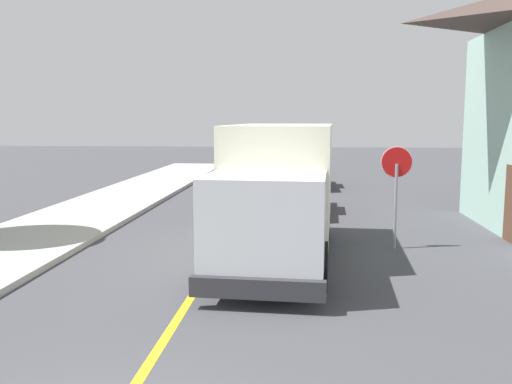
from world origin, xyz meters
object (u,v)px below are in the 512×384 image
object	(u,v)px
box_truck	(279,185)
parked_car_near	(296,190)
parked_car_far	(297,160)
parked_car_mid	(308,171)
stop_sign	(396,177)

from	to	relation	value
box_truck	parked_car_near	size ratio (longest dim) A/B	1.63
parked_car_far	parked_car_mid	bearing A→B (deg)	-84.99
parked_car_mid	stop_sign	bearing A→B (deg)	-80.29
box_truck	parked_car_far	size ratio (longest dim) A/B	1.64
parked_car_near	stop_sign	size ratio (longest dim) A/B	1.69
box_truck	parked_car_far	world-z (taller)	box_truck
parked_car_near	stop_sign	distance (m)	6.12
parked_car_near	parked_car_mid	xyz separation A→B (m)	(0.44, 7.41, 0.00)
parked_car_far	stop_sign	distance (m)	19.90
parked_car_far	box_truck	bearing A→B (deg)	-90.39
parked_car_near	parked_car_mid	world-z (taller)	same
parked_car_mid	parked_car_far	size ratio (longest dim) A/B	1.00
box_truck	parked_car_near	xyz separation A→B (m)	(0.30, 6.62, -0.97)
parked_car_near	stop_sign	xyz separation A→B (m)	(2.64, -5.42, 1.06)
parked_car_mid	stop_sign	world-z (taller)	stop_sign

